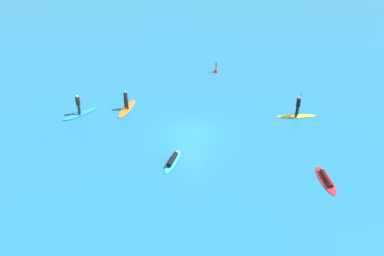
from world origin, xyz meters
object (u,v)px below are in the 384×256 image
Objects in this scene: surfer_on_teal_board at (173,160)px; marker_buoy at (216,70)px; surfer_on_blue_board at (79,110)px; surfer_on_orange_board at (126,105)px; surfer_on_yellow_board at (297,111)px; surfer_on_red_board at (326,179)px.

marker_buoy is (4.13, 15.50, 0.02)m from surfer_on_teal_board.
surfer_on_blue_board is 2.33× the size of marker_buoy.
surfer_on_yellow_board is (14.10, -1.60, 0.15)m from surfer_on_orange_board.
surfer_on_red_board is at bearing 70.12° from surfer_on_orange_board.
surfer_on_yellow_board is at bearing 134.47° from surfer_on_blue_board.
surfer_on_blue_board is 14.72m from marker_buoy.
surfer_on_orange_board reaches higher than surfer_on_teal_board.
marker_buoy is at bearing 149.37° from surfer_on_orange_board.
surfer_on_blue_board reaches higher than surfer_on_teal_board.
surfer_on_teal_board is 0.95× the size of surfer_on_red_board.
surfer_on_yellow_board is 2.77× the size of marker_buoy.
marker_buoy is (11.96, 8.58, -0.23)m from surfer_on_blue_board.
marker_buoy is (8.17, 7.78, -0.19)m from surfer_on_orange_board.
surfer_on_red_board is at bearing -84.48° from surfer_on_teal_board.
surfer_on_blue_board is 3.87m from surfer_on_orange_board.
surfer_on_blue_board is 0.91× the size of surfer_on_red_board.
surfer_on_orange_board is at bearing 170.88° from surfer_on_yellow_board.
surfer_on_blue_board is 0.83× the size of surfer_on_orange_board.
marker_buoy is at bearing 172.68° from surfer_on_blue_board.
marker_buoy is at bearing 3.49° from surfer_on_teal_board.
surfer_on_yellow_board is (0.19, 8.38, 0.39)m from surfer_on_red_board.
marker_buoy is (-5.93, 9.37, -0.33)m from surfer_on_yellow_board.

